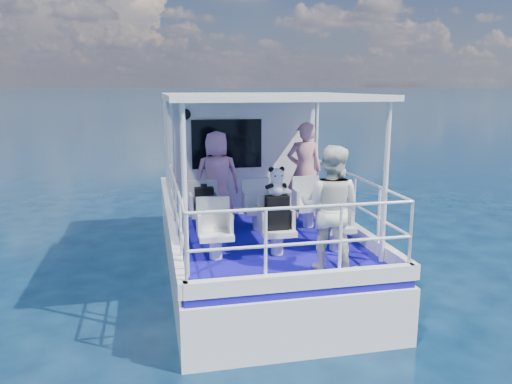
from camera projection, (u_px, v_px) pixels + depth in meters
ground at (260, 283)px, 8.50m from camera, size 2000.00×2000.00×0.00m
hull at (249, 263)px, 9.46m from camera, size 3.00×7.00×1.60m
deck at (249, 220)px, 9.28m from camera, size 2.90×6.90×0.10m
cabin at (236, 150)px, 10.29m from camera, size 2.85×2.00×2.20m
canopy at (264, 96)px, 7.66m from camera, size 3.00×3.20×0.08m
canopy_posts at (264, 170)px, 7.85m from camera, size 2.77×2.97×2.20m
railings at (269, 212)px, 7.66m from camera, size 2.84×3.59×1.00m
seat_port_fwd at (205, 222)px, 8.28m from camera, size 0.48×0.46×0.38m
seat_center_fwd at (258, 219)px, 8.47m from camera, size 0.48×0.46×0.38m
seat_stbd_fwd at (308, 216)px, 8.65m from camera, size 0.48×0.46×0.38m
seat_port_aft at (215, 245)px, 7.04m from camera, size 0.48×0.46×0.38m
seat_center_aft at (277, 241)px, 7.23m from camera, size 0.48×0.46×0.38m
seat_stbd_aft at (336, 237)px, 7.41m from camera, size 0.48×0.46×0.38m
passenger_port_fwd at (217, 178)px, 8.72m from camera, size 0.62×0.44×1.64m
passenger_stbd_fwd at (304, 171)px, 9.06m from camera, size 0.70×0.51×1.77m
passenger_stbd_aft at (330, 209)px, 6.48m from camera, size 1.02×0.97×1.66m
backpack_port at (204, 199)px, 8.16m from camera, size 0.30×0.17×0.40m
backpack_center at (277, 213)px, 7.12m from camera, size 0.33×0.18×0.49m
compact_camera at (204, 186)px, 8.11m from camera, size 0.10×0.06×0.06m
panda at (276, 181)px, 7.05m from camera, size 0.27×0.22×0.41m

